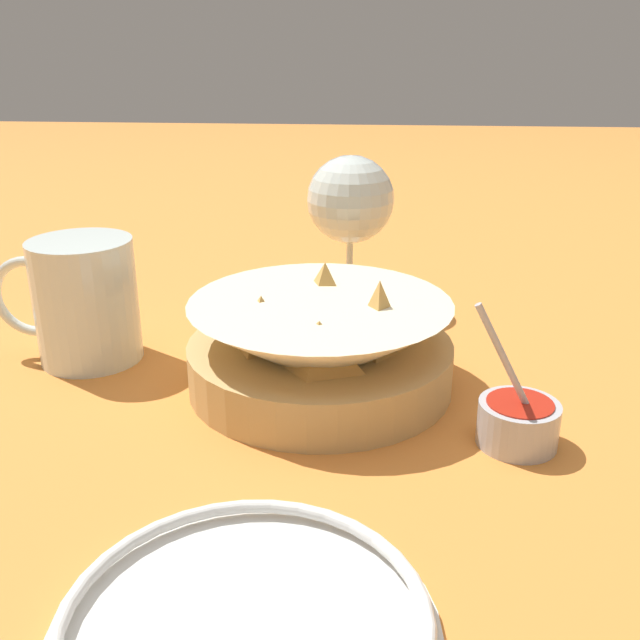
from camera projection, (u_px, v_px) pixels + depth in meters
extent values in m
plane|color=orange|center=(357.00, 386.00, 0.60)|extent=(4.00, 4.00, 0.00)
cylinder|color=tan|center=(320.00, 364.00, 0.59)|extent=(0.22, 0.22, 0.04)
cone|color=beige|center=(320.00, 343.00, 0.59)|extent=(0.21, 0.21, 0.07)
cylinder|color=#3D842D|center=(320.00, 362.00, 0.59)|extent=(0.16, 0.16, 0.01)
pyramid|color=gold|center=(262.00, 326.00, 0.58)|extent=(0.06, 0.08, 0.05)
pyramid|color=gold|center=(319.00, 352.00, 0.54)|extent=(0.08, 0.07, 0.05)
pyramid|color=gold|center=(379.00, 321.00, 0.57)|extent=(0.04, 0.06, 0.07)
pyramid|color=gold|center=(325.00, 299.00, 0.62)|extent=(0.08, 0.07, 0.07)
cylinder|color=#B7B7BC|center=(518.00, 424.00, 0.51)|extent=(0.06, 0.06, 0.03)
cylinder|color=red|center=(519.00, 416.00, 0.51)|extent=(0.05, 0.05, 0.02)
cylinder|color=#B7B7BC|center=(509.00, 369.00, 0.49)|extent=(0.05, 0.01, 0.10)
cylinder|color=silver|center=(349.00, 301.00, 0.79)|extent=(0.07, 0.07, 0.00)
cylinder|color=silver|center=(349.00, 268.00, 0.78)|extent=(0.01, 0.01, 0.07)
sphere|color=silver|center=(350.00, 200.00, 0.75)|extent=(0.09, 0.09, 0.09)
sphere|color=#E5B77F|center=(350.00, 210.00, 0.75)|extent=(0.06, 0.06, 0.06)
cylinder|color=silver|center=(86.00, 301.00, 0.63)|extent=(0.09, 0.09, 0.11)
cylinder|color=#935119|center=(88.00, 315.00, 0.64)|extent=(0.07, 0.07, 0.08)
torus|color=silver|center=(32.00, 297.00, 0.64)|extent=(0.08, 0.01, 0.08)
cylinder|color=white|center=(245.00, 628.00, 0.35)|extent=(0.19, 0.19, 0.01)
torus|color=white|center=(245.00, 617.00, 0.34)|extent=(0.18, 0.18, 0.01)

